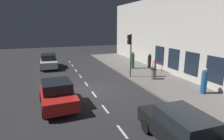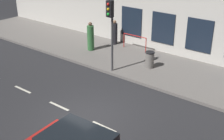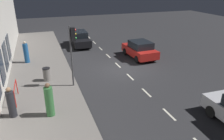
{
  "view_description": "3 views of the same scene",
  "coord_description": "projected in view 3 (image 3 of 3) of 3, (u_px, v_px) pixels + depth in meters",
  "views": [
    {
      "loc": [
        -3.18,
        -13.47,
        4.92
      ],
      "look_at": [
        1.91,
        0.43,
        1.33
      ],
      "focal_mm": 30.12,
      "sensor_mm": 36.0,
      "label": 1
    },
    {
      "loc": [
        -7.9,
        -7.52,
        7.12
      ],
      "look_at": [
        2.51,
        0.54,
        1.18
      ],
      "focal_mm": 49.09,
      "sensor_mm": 36.0,
      "label": 2
    },
    {
      "loc": [
        6.16,
        15.09,
        6.64
      ],
      "look_at": [
        1.54,
        1.88,
        0.88
      ],
      "focal_mm": 34.77,
      "sensor_mm": 36.0,
      "label": 3
    }
  ],
  "objects": [
    {
      "name": "pedestrian_1",
      "position": [
        49.0,
        101.0,
        11.02
      ],
      "size": [
        0.52,
        0.52,
        1.84
      ],
      "rotation": [
        0.0,
        0.0,
        1.8
      ],
      "color": "#336B38",
      "rests_on": "sidewalk"
    },
    {
      "name": "pedestrian_2",
      "position": [
        26.0,
        53.0,
        18.34
      ],
      "size": [
        0.58,
        0.58,
        1.85
      ],
      "rotation": [
        0.0,
        0.0,
        0.67
      ],
      "color": "#1E5189",
      "rests_on": "sidewalk"
    },
    {
      "name": "traffic_light",
      "position": [
        72.0,
        44.0,
        13.5
      ],
      "size": [
        0.46,
        0.32,
        3.98
      ],
      "color": "#424244",
      "rests_on": "sidewalk"
    },
    {
      "name": "red_railing",
      "position": [
        15.0,
        89.0,
        12.48
      ],
      "size": [
        0.05,
        1.74,
        0.97
      ],
      "color": "red",
      "rests_on": "sidewalk"
    },
    {
      "name": "trash_bin",
      "position": [
        47.0,
        74.0,
        15.11
      ],
      "size": [
        0.52,
        0.52,
        0.94
      ],
      "color": "slate",
      "rests_on": "sidewalk"
    },
    {
      "name": "sidewalk",
      "position": [
        42.0,
        79.0,
        15.64
      ],
      "size": [
        4.5,
        32.0,
        0.15
      ],
      "color": "slate",
      "rests_on": "ground"
    },
    {
      "name": "pedestrian_0",
      "position": [
        11.0,
        103.0,
        10.95
      ],
      "size": [
        0.42,
        0.42,
        1.66
      ],
      "rotation": [
        0.0,
        0.0,
        4.6
      ],
      "color": "#232328",
      "rests_on": "sidewalk"
    },
    {
      "name": "parked_car_1",
      "position": [
        80.0,
        39.0,
        23.77
      ],
      "size": [
        1.91,
        4.4,
        1.58
      ],
      "rotation": [
        0.0,
        0.0,
        -0.02
      ],
      "color": "black",
      "rests_on": "ground"
    },
    {
      "name": "parked_car_2",
      "position": [
        140.0,
        49.0,
        19.99
      ],
      "size": [
        2.14,
        3.98,
        1.58
      ],
      "rotation": [
        0.0,
        0.0,
        3.19
      ],
      "color": "red",
      "rests_on": "ground"
    },
    {
      "name": "ground_plane",
      "position": [
        122.0,
        69.0,
        17.58
      ],
      "size": [
        60.0,
        60.0,
        0.0
      ],
      "primitive_type": "plane",
      "color": "#28282B"
    },
    {
      "name": "lane_centre_line",
      "position": [
        118.0,
        65.0,
        18.45
      ],
      "size": [
        0.12,
        27.2,
        0.01
      ],
      "color": "beige",
      "rests_on": "ground"
    }
  ]
}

